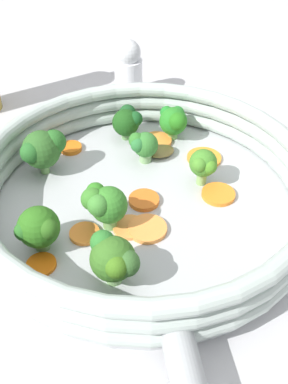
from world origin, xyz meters
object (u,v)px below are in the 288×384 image
at_px(broccoli_floret_2, 143,144).
at_px(broccoli_floret_3, 127,121).
at_px(carrot_slice_6, 85,234).
at_px(broccoli_floret_7, 39,228).
at_px(carrot_slice_4, 203,157).
at_px(broccoli_floret_1, 43,149).
at_px(salt_shaker, 128,70).
at_px(carrot_slice_8, 157,141).
at_px(carrot_slice_3, 71,148).
at_px(mushroom_piece_0, 161,151).
at_px(broccoli_floret_0, 114,259).
at_px(carrot_slice_0, 130,227).
at_px(broccoli_floret_5, 103,203).
at_px(broccoli_floret_4, 174,120).
at_px(skillet, 144,206).
at_px(carrot_slice_7, 41,265).
at_px(carrot_slice_1, 147,229).
at_px(carrot_slice_5, 147,199).
at_px(broccoli_floret_6, 203,164).
at_px(carrot_slice_2, 218,194).

distance_m(broccoli_floret_2, broccoli_floret_3, 0.06).
bearing_deg(carrot_slice_6, broccoli_floret_7, 67.31).
bearing_deg(carrot_slice_4, broccoli_floret_1, 51.45).
relative_size(carrot_slice_6, broccoli_floret_7, 0.64).
bearing_deg(broccoli_floret_7, salt_shaker, -59.86).
distance_m(carrot_slice_8, broccoli_floret_2, 0.05).
xyz_separation_m(carrot_slice_3, mushroom_piece_0, (-0.09, -0.07, 0.00)).
bearing_deg(broccoli_floret_0, broccoli_floret_2, -54.56).
relative_size(carrot_slice_0, salt_shaker, 0.39).
xyz_separation_m(carrot_slice_4, broccoli_floret_5, (0.00, 0.17, 0.03)).
distance_m(broccoli_floret_4, mushroom_piece_0, 0.05).
bearing_deg(carrot_slice_3, broccoli_floret_5, 153.98).
bearing_deg(carrot_slice_6, broccoli_floret_1, -18.43).
xyz_separation_m(skillet, carrot_slice_7, (0.01, 0.14, 0.01)).
xyz_separation_m(carrot_slice_7, broccoli_floret_5, (-0.00, -0.08, 0.03)).
distance_m(carrot_slice_1, mushroom_piece_0, 0.14).
xyz_separation_m(skillet, broccoli_floret_5, (0.01, 0.06, 0.04)).
relative_size(carrot_slice_3, carrot_slice_4, 0.65).
bearing_deg(carrot_slice_1, salt_shaker, -41.76).
distance_m(carrot_slice_5, broccoli_floret_2, 0.08).
bearing_deg(mushroom_piece_0, broccoli_floret_7, 95.66).
height_order(skillet, broccoli_floret_6, broccoli_floret_6).
xyz_separation_m(carrot_slice_2, broccoli_floret_1, (0.18, 0.11, 0.03)).
relative_size(broccoli_floret_2, broccoli_floret_3, 0.95).
xyz_separation_m(skillet, broccoli_floret_2, (0.05, -0.06, 0.03)).
relative_size(carrot_slice_1, broccoli_floret_2, 1.02).
relative_size(carrot_slice_2, salt_shaker, 0.42).
bearing_deg(broccoli_floret_7, broccoli_floret_4, -82.22).
bearing_deg(broccoli_floret_6, broccoli_floret_2, 9.67).
height_order(carrot_slice_0, salt_shaker, salt_shaker).
height_order(skillet, carrot_slice_0, carrot_slice_0).
bearing_deg(carrot_slice_0, carrot_slice_2, -109.31).
distance_m(carrot_slice_3, broccoli_floret_6, 0.18).
xyz_separation_m(carrot_slice_8, broccoli_floret_2, (-0.01, 0.04, 0.02)).
distance_m(skillet, broccoli_floret_6, 0.08).
xyz_separation_m(carrot_slice_3, broccoli_floret_1, (-0.01, 0.05, 0.03)).
height_order(carrot_slice_0, carrot_slice_5, carrot_slice_5).
bearing_deg(broccoli_floret_3, carrot_slice_2, 174.96).
height_order(broccoli_floret_0, broccoli_floret_2, broccoli_floret_0).
relative_size(carrot_slice_8, broccoli_floret_6, 0.86).
xyz_separation_m(skillet, carrot_slice_0, (-0.02, 0.04, 0.01)).
xyz_separation_m(carrot_slice_8, salt_shaker, (0.13, -0.08, 0.03)).
xyz_separation_m(broccoli_floret_1, broccoli_floret_3, (-0.02, -0.12, -0.01)).
relative_size(carrot_slice_3, broccoli_floret_5, 0.55).
relative_size(broccoli_floret_1, broccoli_floret_7, 1.16).
bearing_deg(carrot_slice_5, carrot_slice_6, 82.64).
height_order(broccoli_floret_0, broccoli_floret_3, broccoli_floret_0).
distance_m(broccoli_floret_3, broccoli_floret_7, 0.22).
bearing_deg(broccoli_floret_5, carrot_slice_6, 80.25).
xyz_separation_m(carrot_slice_1, broccoli_floret_1, (0.16, 0.01, 0.03)).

